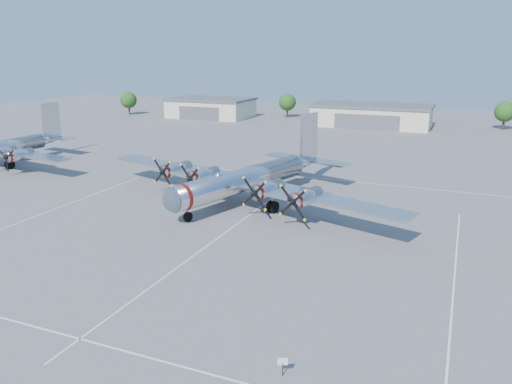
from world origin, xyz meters
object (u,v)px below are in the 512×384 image
at_px(hangar_center, 372,115).
at_px(bomber_west, 3,164).
at_px(info_placard, 283,363).
at_px(tree_far_west, 129,100).
at_px(main_bomber_b29, 249,201).
at_px(tree_east, 505,112).
at_px(tree_west, 287,102).
at_px(hangar_west, 211,108).

relative_size(hangar_center, bomber_west, 0.82).
distance_m(bomber_west, info_placard, 70.48).
bearing_deg(bomber_west, tree_far_west, 116.28).
xyz_separation_m(tree_far_west, main_bomber_b29, (67.77, -67.35, -4.22)).
relative_size(tree_east, bomber_west, 0.19).
bearing_deg(tree_far_west, tree_east, 5.71).
bearing_deg(main_bomber_b29, tree_west, 123.36).
height_order(tree_far_west, info_placard, tree_far_west).
height_order(tree_east, info_placard, tree_east).
xyz_separation_m(tree_west, info_placard, (38.34, -110.51, -3.42)).
relative_size(hangar_west, bomber_west, 0.65).
bearing_deg(tree_far_west, main_bomber_b29, -44.82).
relative_size(tree_far_west, main_bomber_b29, 0.15).
bearing_deg(tree_far_west, tree_west, 14.93).
relative_size(tree_far_west, info_placard, 5.80).
bearing_deg(hangar_center, tree_east, 11.38).
height_order(tree_far_west, tree_east, same).
distance_m(tree_east, main_bomber_b29, 83.90).
xyz_separation_m(tree_far_west, tree_east, (100.00, 10.00, 0.00)).
relative_size(hangar_west, hangar_center, 0.79).
relative_size(tree_east, info_placard, 5.80).
distance_m(tree_far_west, main_bomber_b29, 95.64).
xyz_separation_m(hangar_center, main_bomber_b29, (-2.23, -71.31, -2.71)).
xyz_separation_m(bomber_west, info_placard, (61.37, -34.65, 0.81)).
bearing_deg(hangar_west, hangar_center, -0.00).
xyz_separation_m(hangar_west, tree_east, (75.00, 6.04, 1.51)).
bearing_deg(tree_west, hangar_west, -158.11).
bearing_deg(info_placard, hangar_west, 94.98).
relative_size(hangar_center, tree_far_west, 4.31).
bearing_deg(tree_west, bomber_west, -106.89).
relative_size(main_bomber_b29, info_placard, 38.13).
relative_size(tree_west, bomber_west, 0.19).
bearing_deg(hangar_center, tree_far_west, -176.76).
bearing_deg(tree_west, tree_east, -2.08).
bearing_deg(hangar_center, tree_west, 162.18).
relative_size(bomber_west, info_placard, 30.31).
bearing_deg(hangar_west, tree_west, 21.89).
bearing_deg(hangar_west, tree_far_west, -170.99).
distance_m(hangar_center, info_placard, 103.35).
height_order(hangar_west, main_bomber_b29, hangar_west).
xyz_separation_m(tree_west, bomber_west, (-23.03, -75.86, -4.22)).
relative_size(hangar_center, tree_west, 4.31).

